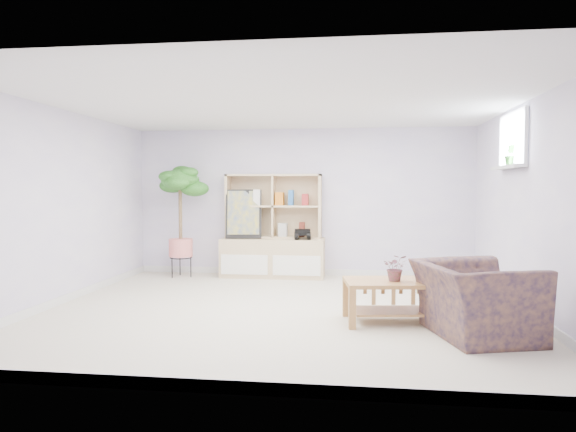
# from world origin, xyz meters

# --- Properties ---
(floor) EXTENTS (5.50, 5.00, 0.01)m
(floor) POSITION_xyz_m (0.00, 0.00, 0.00)
(floor) COLOR beige
(floor) RESTS_ON ground
(ceiling) EXTENTS (5.50, 5.00, 0.01)m
(ceiling) POSITION_xyz_m (0.00, 0.00, 2.40)
(ceiling) COLOR silver
(ceiling) RESTS_ON walls
(walls) EXTENTS (5.51, 5.01, 2.40)m
(walls) POSITION_xyz_m (0.00, 0.00, 1.20)
(walls) COLOR silver
(walls) RESTS_ON floor
(baseboard) EXTENTS (5.50, 5.00, 0.10)m
(baseboard) POSITION_xyz_m (0.00, 0.00, 0.05)
(baseboard) COLOR silver
(baseboard) RESTS_ON floor
(window) EXTENTS (0.10, 0.98, 0.68)m
(window) POSITION_xyz_m (2.73, 0.60, 2.00)
(window) COLOR silver
(window) RESTS_ON walls
(window_sill) EXTENTS (0.14, 1.00, 0.04)m
(window_sill) POSITION_xyz_m (2.67, 0.60, 1.68)
(window_sill) COLOR silver
(window_sill) RESTS_ON walls
(storage_unit) EXTENTS (1.66, 0.56, 1.66)m
(storage_unit) POSITION_xyz_m (-0.46, 2.24, 0.83)
(storage_unit) COLOR tan
(storage_unit) RESTS_ON floor
(poster) EXTENTS (0.58, 0.22, 0.79)m
(poster) POSITION_xyz_m (-0.92, 2.18, 1.02)
(poster) COLOR yellow
(poster) RESTS_ON storage_unit
(toy_truck) EXTENTS (0.38, 0.29, 0.19)m
(toy_truck) POSITION_xyz_m (0.04, 2.13, 0.71)
(toy_truck) COLOR black
(toy_truck) RESTS_ON storage_unit
(coffee_table) EXTENTS (1.17, 0.74, 0.45)m
(coffee_table) POSITION_xyz_m (1.29, -0.40, 0.22)
(coffee_table) COLOR #A2732D
(coffee_table) RESTS_ON floor
(table_plant) EXTENTS (0.27, 0.23, 0.28)m
(table_plant) POSITION_xyz_m (1.27, -0.44, 0.59)
(table_plant) COLOR #175D26
(table_plant) RESTS_ON coffee_table
(floor_tree) EXTENTS (0.73, 0.73, 1.80)m
(floor_tree) POSITION_xyz_m (-1.93, 2.05, 0.90)
(floor_tree) COLOR #204E18
(floor_tree) RESTS_ON floor
(armchair) EXTENTS (1.20, 1.30, 0.80)m
(armchair) POSITION_xyz_m (1.98, -0.84, 0.40)
(armchair) COLOR #0F1135
(armchair) RESTS_ON floor
(sill_plant) EXTENTS (0.17, 0.15, 0.24)m
(sill_plant) POSITION_xyz_m (2.67, 0.50, 1.82)
(sill_plant) COLOR #204E18
(sill_plant) RESTS_ON window_sill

